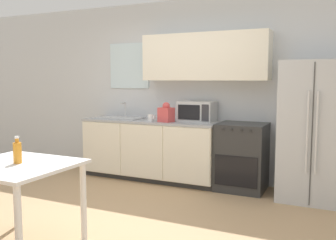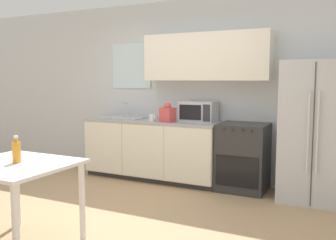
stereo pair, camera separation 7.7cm
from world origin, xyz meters
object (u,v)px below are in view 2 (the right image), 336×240
object	(u,v)px
refrigerator	(316,132)
microwave	(199,112)
oven_range	(243,157)
dining_table	(15,176)
drink_bottle	(16,152)
coffee_mug	(152,118)

from	to	relation	value
refrigerator	microwave	size ratio (longest dim) A/B	3.40
oven_range	refrigerator	world-z (taller)	refrigerator
oven_range	refrigerator	size ratio (longest dim) A/B	0.53
oven_range	microwave	size ratio (longest dim) A/B	1.79
oven_range	microwave	xyz separation A→B (m)	(-0.69, 0.09, 0.59)
dining_table	drink_bottle	bearing A→B (deg)	84.71
microwave	refrigerator	bearing A→B (deg)	-4.83
microwave	dining_table	xyz separation A→B (m)	(-0.65, -2.75, -0.39)
microwave	drink_bottle	xyz separation A→B (m)	(-0.65, -2.72, -0.17)
microwave	coffee_mug	size ratio (longest dim) A/B	4.66
refrigerator	drink_bottle	xyz separation A→B (m)	(-2.25, -2.59, 0.01)
dining_table	microwave	bearing A→B (deg)	76.73
microwave	drink_bottle	size ratio (longest dim) A/B	2.13
drink_bottle	dining_table	bearing A→B (deg)	-95.29
refrigerator	coffee_mug	distance (m)	2.23
oven_range	coffee_mug	bearing A→B (deg)	-172.52
coffee_mug	dining_table	world-z (taller)	coffee_mug
microwave	coffee_mug	xyz separation A→B (m)	(-0.62, -0.26, -0.10)
coffee_mug	drink_bottle	size ratio (longest dim) A/B	0.46
microwave	dining_table	bearing A→B (deg)	-103.27
coffee_mug	oven_range	bearing A→B (deg)	7.48
coffee_mug	microwave	bearing A→B (deg)	22.89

